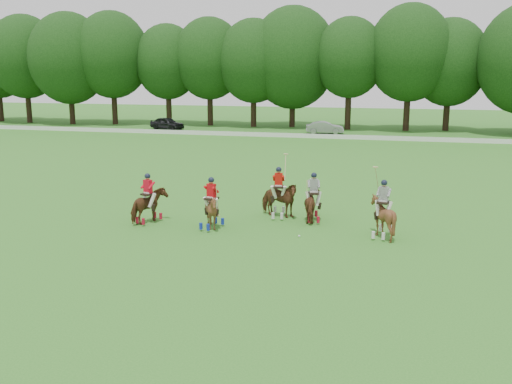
% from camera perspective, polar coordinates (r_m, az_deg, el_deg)
% --- Properties ---
extents(ground, '(180.00, 180.00, 0.00)m').
position_cam_1_polar(ground, '(21.94, -4.01, -5.71)').
color(ground, '#2B7020').
rests_on(ground, ground).
extents(tree_line, '(117.98, 14.32, 14.75)m').
position_cam_1_polar(tree_line, '(68.15, 9.61, 13.09)').
color(tree_line, black).
rests_on(tree_line, ground).
extents(boundary_rail, '(120.00, 0.10, 0.44)m').
position_cam_1_polar(boundary_rail, '(58.52, 8.14, 5.50)').
color(boundary_rail, white).
rests_on(boundary_rail, ground).
extents(car_left, '(4.57, 2.90, 1.45)m').
position_cam_1_polar(car_left, '(68.29, -8.88, 6.80)').
color(car_left, black).
rests_on(car_left, ground).
extents(car_mid, '(4.27, 2.07, 1.35)m').
position_cam_1_polar(car_mid, '(63.16, 6.89, 6.41)').
color(car_mid, '#929397').
rests_on(car_mid, ground).
extents(polo_red_a, '(1.35, 1.98, 2.25)m').
position_cam_1_polar(polo_red_a, '(25.85, -10.69, -1.32)').
color(polo_red_a, '#4C2914').
rests_on(polo_red_a, ground).
extents(polo_red_b, '(1.85, 1.65, 2.91)m').
position_cam_1_polar(polo_red_b, '(26.41, 2.26, -0.73)').
color(polo_red_b, '#4C2914').
rests_on(polo_red_b, ground).
extents(polo_red_c, '(1.56, 1.67, 2.26)m').
position_cam_1_polar(polo_red_c, '(24.54, -4.45, -1.86)').
color(polo_red_c, '#4C2914').
rests_on(polo_red_c, ground).
extents(polo_stripe_a, '(1.21, 1.94, 2.24)m').
position_cam_1_polar(polo_stripe_a, '(25.81, 5.76, -1.21)').
color(polo_stripe_a, '#4C2914').
rests_on(polo_stripe_a, ground).
extents(polo_stripe_b, '(1.62, 1.75, 2.92)m').
position_cam_1_polar(polo_stripe_b, '(23.80, 12.55, -2.40)').
color(polo_stripe_b, '#4C2914').
rests_on(polo_stripe_b, ground).
extents(polo_ball, '(0.09, 0.09, 0.09)m').
position_cam_1_polar(polo_ball, '(23.49, 4.35, -4.41)').
color(polo_ball, white).
rests_on(polo_ball, ground).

